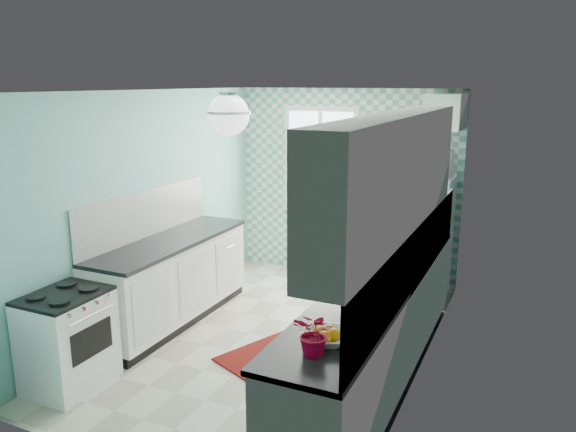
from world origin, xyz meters
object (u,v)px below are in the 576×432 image
at_px(potted_plant, 315,334).
at_px(microwave, 426,163).
at_px(fridge, 422,238).
at_px(fruit_bowl, 326,337).
at_px(ceiling_light, 228,114).
at_px(stove, 68,339).
at_px(sink, 402,256).

xyz_separation_m(potted_plant, microwave, (-0.09, 3.66, 0.57)).
distance_m(fridge, fruit_bowl, 3.49).
height_order(fridge, potted_plant, fridge).
bearing_deg(fruit_bowl, ceiling_light, 144.30).
distance_m(stove, microwave, 4.26).
xyz_separation_m(ceiling_light, microwave, (1.11, 2.61, -0.67)).
height_order(sink, potted_plant, sink).
bearing_deg(stove, ceiling_light, 34.31).
bearing_deg(fridge, microwave, 50.70).
relative_size(ceiling_light, sink, 0.66).
height_order(fruit_bowl, potted_plant, potted_plant).
bearing_deg(fridge, fruit_bowl, -92.43).
height_order(fridge, sink, fridge).
relative_size(stove, sink, 1.56).
height_order(ceiling_light, potted_plant, ceiling_light).
relative_size(fridge, fruit_bowl, 4.82).
distance_m(stove, potted_plant, 2.50).
bearing_deg(sink, fruit_bowl, -87.50).
height_order(potted_plant, microwave, microwave).
relative_size(stove, potted_plant, 2.86).
xyz_separation_m(stove, sink, (2.40, 1.96, 0.49)).
bearing_deg(ceiling_light, fruit_bowl, -35.70).
height_order(fridge, microwave, microwave).
bearing_deg(fridge, potted_plant, -92.50).
height_order(ceiling_light, stove, ceiling_light).
xyz_separation_m(ceiling_light, fruit_bowl, (1.20, -0.86, -1.34)).
height_order(stove, potted_plant, potted_plant).
xyz_separation_m(stove, potted_plant, (2.40, -0.29, 0.65)).
bearing_deg(ceiling_light, potted_plant, -41.18).
bearing_deg(stove, fruit_bowl, -0.49).
height_order(stove, fruit_bowl, fruit_bowl).
xyz_separation_m(fridge, stove, (-2.31, -3.37, -0.31)).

